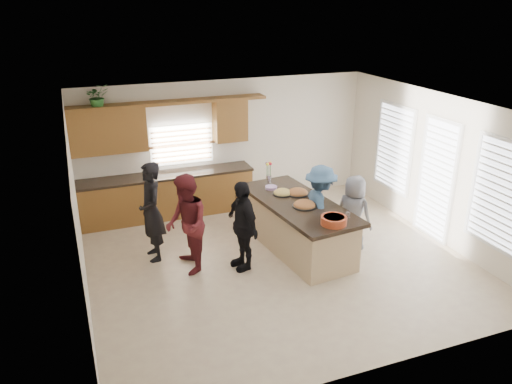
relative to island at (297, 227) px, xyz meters
name	(u,v)px	position (x,y,z in m)	size (l,w,h in m)	color
floor	(278,261)	(-0.52, -0.33, -0.45)	(6.50, 6.50, 0.00)	beige
room_shell	(280,160)	(-0.52, -0.33, 1.45)	(6.52, 6.02, 2.81)	silver
back_cabinetry	(164,175)	(-1.99, 2.40, 0.46)	(4.08, 0.66, 2.46)	brown
right_wall_glazing	(439,172)	(2.70, -0.46, 0.89)	(0.06, 4.00, 2.25)	white
island	(297,227)	(0.00, 0.00, 0.00)	(1.45, 2.81, 0.95)	tan
platter_front	(304,205)	(0.01, -0.24, 0.53)	(0.43, 0.43, 0.18)	black
platter_mid	(298,193)	(0.15, 0.34, 0.52)	(0.42, 0.42, 0.17)	black
platter_back	(283,193)	(-0.12, 0.44, 0.52)	(0.38, 0.38, 0.15)	black
salad_bowl	(334,220)	(0.13, -1.07, 0.57)	(0.43, 0.43, 0.13)	#BA4322
clear_cup	(348,215)	(0.49, -0.92, 0.54)	(0.07, 0.07, 0.09)	white
plate_stack	(271,188)	(-0.21, 0.79, 0.52)	(0.23, 0.23, 0.05)	#B78CCB
flower_vase	(269,171)	(-0.13, 1.09, 0.75)	(0.14, 0.14, 0.44)	silver
potted_plant	(97,96)	(-3.14, 2.49, 2.19)	(0.43, 0.38, 0.48)	#2E722D
woman_left_back	(152,212)	(-2.56, 0.60, 0.45)	(0.66, 0.43, 1.81)	black
woman_left_mid	(187,224)	(-2.09, -0.05, 0.41)	(0.84, 0.66, 1.73)	maroon
woman_left_front	(242,225)	(-1.18, -0.28, 0.35)	(0.94, 0.39, 1.60)	black
woman_right_back	(320,209)	(0.38, -0.15, 0.37)	(1.06, 0.61, 1.64)	#395A7E
woman_right_front	(353,214)	(0.94, -0.39, 0.28)	(0.71, 0.46, 1.46)	slate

